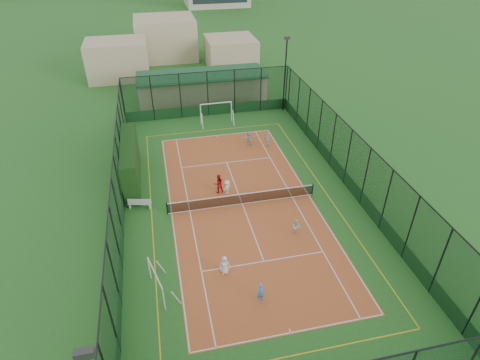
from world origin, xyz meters
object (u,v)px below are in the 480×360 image
object	(u,v)px
futsal_goal_near	(156,283)
white_bench	(140,203)
futsal_goal_far	(216,113)
child_near_mid	(261,293)
child_far_left	(227,187)
floodlight_ne	(285,75)
child_near_left	(225,265)
child_far_right	(267,139)
clubhouse	(202,86)
child_near_right	(296,227)
coach	(218,184)
child_far_back	(249,138)

from	to	relation	value
futsal_goal_near	white_bench	bearing A→B (deg)	-9.47
futsal_goal_far	child_near_mid	xyz separation A→B (m)	(-1.57, -24.31, -0.46)
child_near_mid	child_far_left	xyz separation A→B (m)	(0.14, 11.00, -0.02)
floodlight_ne	child_near_left	world-z (taller)	floodlight_ne
futsal_goal_far	child_far_right	bearing A→B (deg)	-59.00
floodlight_ne	child_far_right	bearing A→B (deg)	-117.49
white_bench	futsal_goal_far	distance (m)	16.05
white_bench	child_near_mid	bearing A→B (deg)	-43.47
child_near_left	child_far_left	world-z (taller)	child_near_left
child_near_left	child_near_mid	xyz separation A→B (m)	(1.65, -2.58, -0.02)
floodlight_ne	child_far_right	xyz separation A→B (m)	(-4.12, -7.92, -3.44)
child_far_right	futsal_goal_near	bearing A→B (deg)	51.04
floodlight_ne	child_near_mid	xyz separation A→B (m)	(-9.63, -25.99, -3.46)
child_near_mid	child_far_right	size ratio (longest dim) A/B	0.97
clubhouse	child_near_right	size ratio (longest dim) A/B	12.42
clubhouse	futsal_goal_near	size ratio (longest dim) A/B	5.43
futsal_goal_near	child_far_right	world-z (taller)	futsal_goal_near
white_bench	child_near_mid	distance (m)	12.58
floodlight_ne	coach	size ratio (longest dim) A/B	5.04
coach	child_near_left	bearing A→B (deg)	77.00
child_far_right	child_far_back	world-z (taller)	child_far_back
child_near_mid	clubhouse	bearing A→B (deg)	77.16
child_near_right	coach	world-z (taller)	coach
child_near_mid	child_far_left	bearing A→B (deg)	78.31
futsal_goal_far	child_far_right	size ratio (longest dim) A/B	2.58
child_near_mid	child_far_left	size ratio (longest dim) A/B	1.04
futsal_goal_near	child_far_back	size ratio (longest dim) A/B	1.94
futsal_goal_far	child_far_back	distance (m)	6.16
futsal_goal_near	child_near_right	world-z (taller)	futsal_goal_near
child_near_right	child_far_back	xyz separation A→B (m)	(-0.15, 13.46, 0.11)
futsal_goal_far	child_near_right	distance (m)	19.34
child_near_mid	coach	xyz separation A→B (m)	(-0.48, 11.38, 0.16)
futsal_goal_far	futsal_goal_near	bearing A→B (deg)	-109.63
coach	child_near_right	bearing A→B (deg)	119.95
child_near_left	child_near_mid	size ratio (longest dim) A/B	1.03
child_near_left	child_near_right	size ratio (longest dim) A/B	1.10
floodlight_ne	futsal_goal_near	size ratio (longest dim) A/B	2.95
white_bench	futsal_goal_near	xyz separation A→B (m)	(0.90, -8.79, 0.41)
floodlight_ne	child_near_right	xyz separation A→B (m)	(-5.68, -20.86, -3.50)
futsal_goal_near	child_near_mid	xyz separation A→B (m)	(5.87, -1.82, -0.24)
floodlight_ne	clubhouse	size ratio (longest dim) A/B	0.54
futsal_goal_near	child_near_mid	distance (m)	6.15
child_far_back	child_near_mid	bearing A→B (deg)	68.04
child_near_mid	child_far_back	size ratio (longest dim) A/B	0.91
clubhouse	child_far_right	world-z (taller)	clubhouse
child_far_left	floodlight_ne	bearing A→B (deg)	-157.66
clubhouse	child_far_right	bearing A→B (deg)	-71.40
child_far_right	clubhouse	bearing A→B (deg)	-75.37
clubhouse	child_near_left	xyz separation A→B (m)	(-2.68, -28.81, -0.89)
floodlight_ne	child_far_back	world-z (taller)	floodlight_ne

